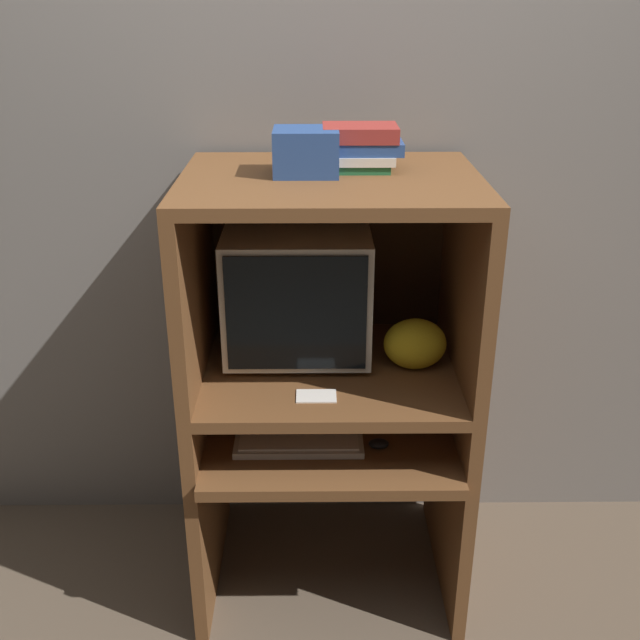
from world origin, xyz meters
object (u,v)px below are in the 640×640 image
(storage_box, at_px, (306,152))
(keyboard, at_px, (299,443))
(crt_monitor, at_px, (297,290))
(snack_bag, at_px, (415,344))
(mouse, at_px, (379,444))
(book_stack, at_px, (360,147))

(storage_box, bearing_deg, keyboard, -99.21)
(crt_monitor, distance_m, snack_bag, 0.40)
(mouse, bearing_deg, snack_bag, 51.22)
(keyboard, distance_m, storage_box, 0.86)
(book_stack, xyz_separation_m, storage_box, (-0.15, -0.05, -0.00))
(keyboard, xyz_separation_m, book_stack, (0.18, 0.22, 0.85))
(crt_monitor, height_order, book_stack, book_stack)
(snack_bag, height_order, book_stack, book_stack)
(crt_monitor, distance_m, keyboard, 0.47)
(keyboard, height_order, mouse, mouse)
(crt_monitor, xyz_separation_m, storage_box, (0.03, -0.09, 0.44))
(keyboard, xyz_separation_m, storage_box, (0.03, 0.16, 0.84))
(mouse, height_order, book_stack, book_stack)
(crt_monitor, height_order, snack_bag, crt_monitor)
(keyboard, bearing_deg, mouse, -1.53)
(snack_bag, bearing_deg, storage_box, 174.80)
(mouse, height_order, snack_bag, snack_bag)
(crt_monitor, relative_size, storage_box, 2.46)
(crt_monitor, bearing_deg, snack_bag, -17.81)
(snack_bag, xyz_separation_m, book_stack, (-0.18, 0.08, 0.58))
(crt_monitor, relative_size, snack_bag, 2.31)
(keyboard, distance_m, mouse, 0.24)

